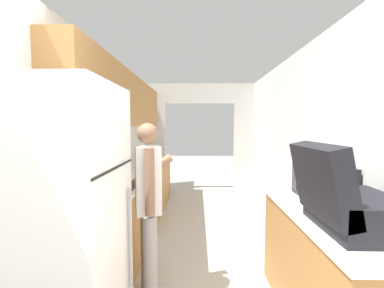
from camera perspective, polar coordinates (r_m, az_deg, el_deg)
The scene contains 10 objects.
wall_left at distance 3.43m, azimuth -18.57°, elevation 3.91°, with size 0.38×7.52×2.50m.
wall_right at distance 3.10m, azimuth 26.56°, elevation -1.66°, with size 0.06×7.52×2.50m.
wall_far_with_doorway at distance 5.98m, azimuth 1.65°, elevation 3.17°, with size 2.91×0.06×2.50m.
counter_left at distance 4.21m, azimuth -11.56°, elevation -10.95°, with size 0.62×3.83×0.89m.
counter_right at distance 2.36m, azimuth 28.60°, elevation -23.89°, with size 0.62×1.49×0.89m.
refrigerator at distance 1.84m, azimuth -27.71°, elevation -16.82°, with size 0.75×0.73×1.79m.
range_oven at distance 3.38m, azimuth -14.91°, elevation -14.75°, with size 0.66×0.75×1.03m.
person at distance 2.33m, azimuth -9.68°, elevation -13.61°, with size 0.50×0.44×1.56m.
suitcase at distance 1.88m, azimuth 30.89°, elevation -10.85°, with size 0.56×0.59×0.54m.
microwave at distance 2.55m, azimuth 26.94°, elevation -7.48°, with size 0.36×0.51×0.30m.
Camera 1 is at (-0.04, -0.83, 1.54)m, focal length 24.00 mm.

